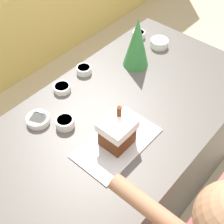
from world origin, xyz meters
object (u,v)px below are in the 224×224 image
object	(u,v)px
decorative_tree	(137,43)
candy_bowl_near_tray_right	(139,34)
baking_tray	(117,143)
gingerbread_house	(117,132)
candy_bowl_far_right	(84,70)
candy_bowl_front_corner	(159,43)
candy_bowl_behind_tray	(62,88)
candy_bowl_far_left	(38,119)
candy_bowl_beside_tree	(65,122)

from	to	relation	value
decorative_tree	candy_bowl_near_tray_right	world-z (taller)	decorative_tree
baking_tray	gingerbread_house	xyz separation A→B (m)	(0.00, 0.00, 0.09)
candy_bowl_far_right	candy_bowl_near_tray_right	size ratio (longest dim) A/B	1.06
candy_bowl_front_corner	candy_bowl_near_tray_right	distance (m)	0.18
gingerbread_house	candy_bowl_behind_tray	world-z (taller)	gingerbread_house
baking_tray	decorative_tree	world-z (taller)	decorative_tree
gingerbread_house	candy_bowl_far_right	distance (m)	0.62
candy_bowl_behind_tray	candy_bowl_far_left	xyz separation A→B (m)	(-0.26, -0.09, -0.00)
gingerbread_house	candy_bowl_far_left	distance (m)	0.47
candy_bowl_far_right	candy_bowl_behind_tray	xyz separation A→B (m)	(-0.21, -0.02, -0.00)
candy_bowl_far_right	candy_bowl_behind_tray	bearing A→B (deg)	-175.32
decorative_tree	candy_bowl_beside_tree	world-z (taller)	decorative_tree
gingerbread_house	candy_bowl_far_right	world-z (taller)	gingerbread_house
baking_tray	decorative_tree	xyz separation A→B (m)	(0.59, 0.34, 0.17)
decorative_tree	candy_bowl_far_right	xyz separation A→B (m)	(-0.29, 0.20, -0.15)
baking_tray	candy_bowl_beside_tree	xyz separation A→B (m)	(-0.09, 0.30, 0.02)
gingerbread_house	candy_bowl_beside_tree	size ratio (longest dim) A/B	2.12
baking_tray	candy_bowl_near_tray_right	world-z (taller)	candy_bowl_near_tray_right
baking_tray	candy_bowl_front_corner	distance (m)	0.92
gingerbread_house	candy_bowl_far_left	world-z (taller)	gingerbread_house
gingerbread_house	candy_bowl_far_left	size ratio (longest dim) A/B	1.69
baking_tray	gingerbread_house	world-z (taller)	gingerbread_house
candy_bowl_beside_tree	candy_bowl_front_corner	bearing A→B (deg)	2.42
decorative_tree	candy_bowl_near_tray_right	bearing A→B (deg)	33.96
gingerbread_house	decorative_tree	bearing A→B (deg)	29.82
candy_bowl_near_tray_right	candy_bowl_far_right	bearing A→B (deg)	177.92
candy_bowl_far_right	candy_bowl_beside_tree	xyz separation A→B (m)	(-0.39, -0.24, 0.00)
gingerbread_house	decorative_tree	world-z (taller)	decorative_tree
candy_bowl_near_tray_right	candy_bowl_behind_tray	size ratio (longest dim) A/B	0.87
candy_bowl_beside_tree	candy_bowl_far_left	world-z (taller)	candy_bowl_beside_tree
gingerbread_house	candy_bowl_front_corner	bearing A→B (deg)	21.38
decorative_tree	candy_bowl_front_corner	world-z (taller)	decorative_tree
baking_tray	candy_bowl_far_right	distance (m)	0.61
candy_bowl_far_left	candy_bowl_front_corner	bearing A→B (deg)	-5.20
baking_tray	candy_bowl_front_corner	bearing A→B (deg)	21.38
candy_bowl_behind_tray	gingerbread_house	bearing A→B (deg)	-99.60
gingerbread_house	candy_bowl_beside_tree	distance (m)	0.32
candy_bowl_far_right	candy_bowl_front_corner	world-z (taller)	candy_bowl_front_corner
candy_bowl_far_left	candy_bowl_near_tray_right	bearing A→B (deg)	4.80
candy_bowl_beside_tree	candy_bowl_behind_tray	xyz separation A→B (m)	(0.18, 0.22, -0.01)
decorative_tree	candy_bowl_far_left	distance (m)	0.78
decorative_tree	candy_bowl_behind_tray	bearing A→B (deg)	159.87
baking_tray	candy_bowl_far_right	xyz separation A→B (m)	(0.30, 0.54, 0.02)
baking_tray	candy_bowl_behind_tray	distance (m)	0.53
baking_tray	candy_bowl_near_tray_right	xyz separation A→B (m)	(0.85, 0.52, 0.02)
candy_bowl_far_right	decorative_tree	bearing A→B (deg)	-34.63
candy_bowl_near_tray_right	candy_bowl_far_left	xyz separation A→B (m)	(-1.03, -0.09, -0.00)
candy_bowl_far_left	gingerbread_house	bearing A→B (deg)	-67.78
decorative_tree	candy_bowl_beside_tree	bearing A→B (deg)	-176.58
candy_bowl_near_tray_right	gingerbread_house	bearing A→B (deg)	-148.84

